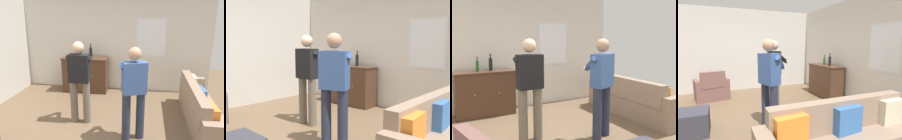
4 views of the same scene
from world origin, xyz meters
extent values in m
plane|color=brown|center=(0.00, 0.00, 0.00)|extent=(10.40, 10.40, 0.00)
cube|color=silver|center=(0.00, 2.66, 1.40)|extent=(5.20, 0.12, 2.80)
cube|color=silver|center=(1.02, 2.60, 1.52)|extent=(0.81, 0.02, 1.06)
cube|color=white|center=(1.02, 2.59, 1.52)|extent=(0.73, 0.03, 0.98)
cube|color=gray|center=(1.85, 0.84, 0.63)|extent=(0.18, 2.11, 0.43)
cube|color=#386BB7|center=(1.98, 0.84, 0.60)|extent=(0.17, 0.41, 0.36)
cube|color=orange|center=(1.98, 0.03, 0.60)|extent=(0.17, 0.41, 0.36)
cube|color=#472D1E|center=(-0.77, 2.30, 0.47)|extent=(1.23, 0.44, 0.94)
cube|color=#472D1E|center=(-0.77, 2.30, 0.96)|extent=(1.27, 0.48, 0.03)
sphere|color=#B79338|center=(-1.01, 2.06, 0.52)|extent=(0.04, 0.04, 0.04)
sphere|color=#B79338|center=(-0.52, 2.06, 0.52)|extent=(0.04, 0.04, 0.04)
cylinder|color=black|center=(-0.62, 2.36, 1.11)|extent=(0.08, 0.08, 0.27)
cylinder|color=black|center=(-0.62, 2.36, 1.28)|extent=(0.03, 0.03, 0.09)
cylinder|color=#262626|center=(-0.62, 2.36, 1.33)|extent=(0.03, 0.03, 0.02)
cylinder|color=#1E4C23|center=(-0.89, 2.35, 1.09)|extent=(0.06, 0.06, 0.23)
cylinder|color=#1E4C23|center=(-0.89, 2.35, 1.23)|extent=(0.02, 0.02, 0.07)
cylinder|color=#262626|center=(-0.89, 2.35, 1.28)|extent=(0.03, 0.03, 0.02)
cylinder|color=#6B6051|center=(-0.52, 0.56, 0.44)|extent=(0.15, 0.15, 0.88)
cylinder|color=#6B6051|center=(-0.26, 0.57, 0.44)|extent=(0.15, 0.15, 0.88)
cube|color=black|center=(-0.39, 0.57, 1.16)|extent=(0.41, 0.23, 0.55)
sphere|color=#D8AD8C|center=(-0.39, 0.57, 1.57)|extent=(0.22, 0.22, 0.22)
cylinder|color=black|center=(-0.51, 0.72, 1.27)|extent=(0.32, 0.41, 0.29)
cylinder|color=black|center=(-0.28, 0.73, 1.27)|extent=(0.34, 0.40, 0.29)
cube|color=white|center=(-0.40, 0.89, 1.18)|extent=(0.15, 0.05, 0.04)
cylinder|color=#282D42|center=(0.60, 0.09, 0.44)|extent=(0.15, 0.15, 0.88)
cylinder|color=#282D42|center=(0.84, 0.18, 0.44)|extent=(0.15, 0.15, 0.88)
cube|color=#385693|center=(0.72, 0.13, 1.16)|extent=(0.45, 0.35, 0.55)
sphere|color=tan|center=(0.72, 0.13, 1.57)|extent=(0.22, 0.22, 0.22)
cylinder|color=#385693|center=(0.56, 0.24, 1.27)|extent=(0.20, 0.44, 0.29)
cylinder|color=#385693|center=(0.77, 0.32, 1.27)|extent=(0.41, 0.32, 0.29)
cube|color=white|center=(0.61, 0.43, 1.18)|extent=(0.15, 0.09, 0.04)
camera|label=1|loc=(0.91, -3.38, 2.30)|focal=35.00mm
camera|label=2|loc=(3.14, -2.43, 1.55)|focal=40.00mm
camera|label=3|loc=(-1.79, -3.15, 1.72)|focal=40.00mm
camera|label=4|loc=(3.71, -0.69, 1.58)|focal=28.00mm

